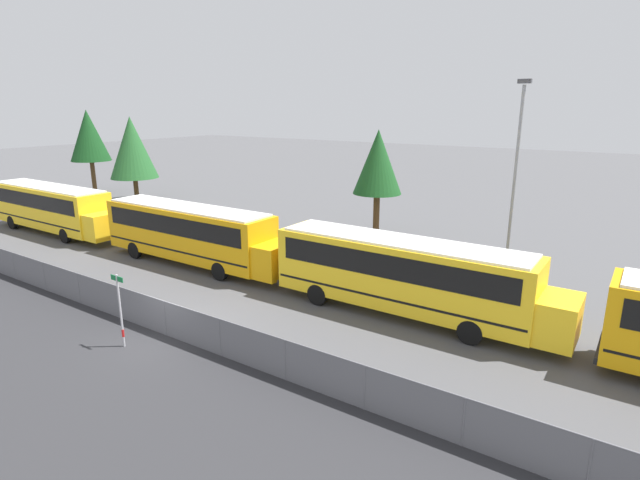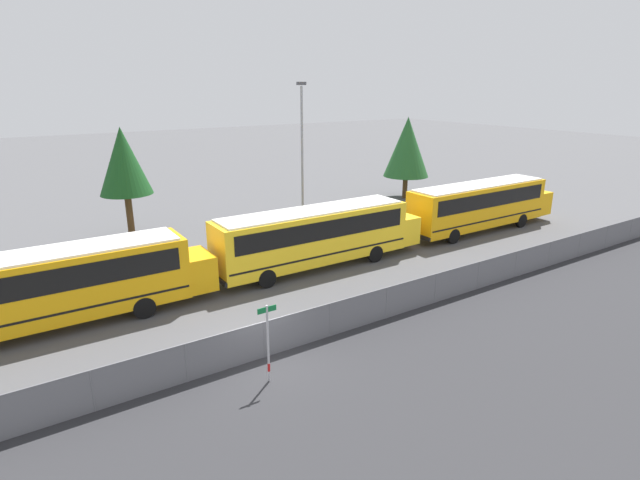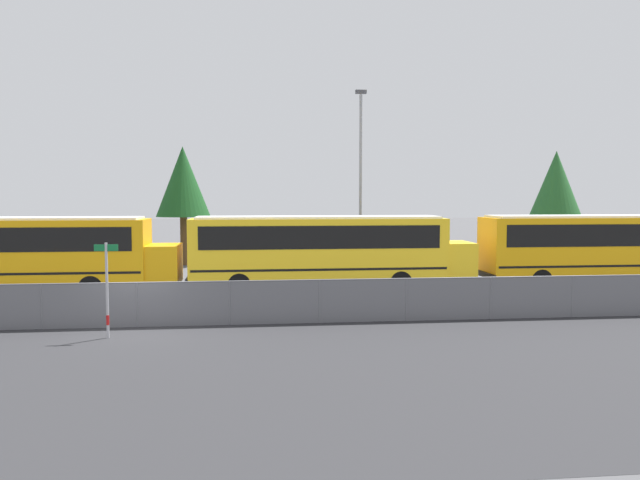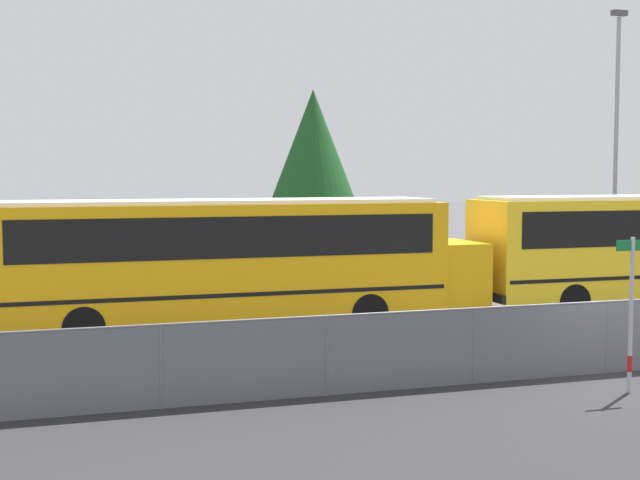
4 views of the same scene
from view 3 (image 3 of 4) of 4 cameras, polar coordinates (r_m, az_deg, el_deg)
name	(u,v)px [view 3 (image 3 of 4)]	position (r m, az deg, el deg)	size (l,w,h in m)	color
ground_plane	(138,327)	(21.47, -16.34, -7.64)	(200.00, 200.00, 0.00)	#4C4C4F
road_strip	(91,381)	(15.76, -20.17, -11.97)	(100.00, 12.00, 0.01)	#2B2B2D
fence	(137,304)	(21.33, -16.38, -5.64)	(66.07, 0.07, 1.49)	#9EA0A5
school_bus_1	(18,250)	(29.50, -25.92, -0.81)	(12.89, 2.46, 3.39)	orange
school_bus_2	(325,247)	(28.11, 0.42, -0.63)	(12.89, 2.46, 3.39)	yellow
school_bus_3	(608,244)	(32.58, 24.82, -0.36)	(12.89, 2.46, 3.39)	orange
street_sign	(107,288)	(19.85, -18.90, -4.15)	(0.70, 0.09, 2.89)	#B7B7BC
light_pole	(361,175)	(34.47, 3.73, 5.91)	(0.60, 0.24, 10.06)	gray
tree_1	(183,182)	(39.57, -12.42, 5.18)	(3.34, 3.34, 7.37)	#51381E
tree_3	(556,191)	(43.32, 20.74, 4.17)	(4.01, 4.01, 7.22)	#51381E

